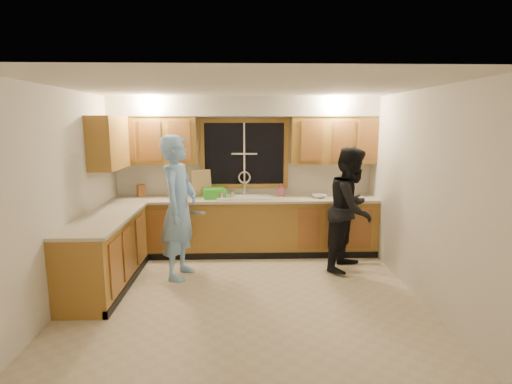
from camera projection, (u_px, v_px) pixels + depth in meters
floor at (245, 294)px, 4.96m from camera, size 4.20×4.20×0.00m
ceiling at (244, 87)px, 4.52m from camera, size 4.20×4.20×0.00m
wall_back at (244, 175)px, 6.61m from camera, size 4.20×0.00×4.20m
wall_left at (66, 197)px, 4.67m from camera, size 0.00×3.80×3.80m
wall_right at (419, 195)px, 4.80m from camera, size 0.00×3.80×3.80m
base_cabinets_back at (245, 227)px, 6.45m from camera, size 4.20×0.60×0.88m
base_cabinets_left at (106, 253)px, 5.17m from camera, size 0.60×1.90×0.88m
countertop_back at (245, 199)px, 6.36m from camera, size 4.20×0.63×0.04m
countertop_left at (105, 218)px, 5.09m from camera, size 0.63×1.90×0.04m
upper_cabinets_left at (154, 140)px, 6.30m from camera, size 1.35×0.33×0.75m
upper_cabinets_right at (333, 140)px, 6.39m from camera, size 1.35×0.33×0.75m
upper_cabinets_return at (109, 143)px, 5.68m from camera, size 0.33×0.90×0.75m
soffit at (244, 107)px, 6.25m from camera, size 4.20×0.35×0.30m
window_frame at (244, 154)px, 6.54m from camera, size 1.44×0.03×1.14m
sink at (245, 201)px, 6.38m from camera, size 0.86×0.52×0.57m
dishwasher at (192, 229)px, 6.42m from camera, size 0.60×0.56×0.82m
stove at (90, 268)px, 4.60m from camera, size 0.58×0.75×0.90m
man at (179, 207)px, 5.39m from camera, size 0.61×0.79×1.95m
woman at (351, 209)px, 5.71m from camera, size 1.04×1.09×1.77m
knife_block at (141, 190)px, 6.45m from camera, size 0.14×0.14×0.20m
cutting_board at (201, 183)px, 6.46m from camera, size 0.34×0.22×0.43m
dish_crate at (214, 193)px, 6.35m from camera, size 0.39×0.37×0.16m
soap_bottle at (281, 190)px, 6.54m from camera, size 0.10×0.11×0.20m
bowl at (319, 196)px, 6.35m from camera, size 0.24×0.24×0.06m
can_left at (222, 196)px, 6.23m from camera, size 0.07×0.07×0.12m
can_right at (232, 195)px, 6.27m from camera, size 0.07×0.07×0.12m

